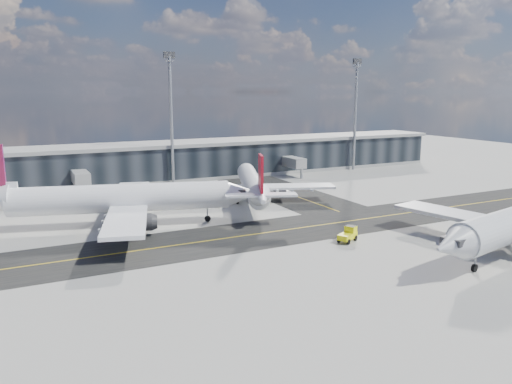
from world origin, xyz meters
TOP-DOWN VIEW (x-y plane):
  - ground at (0.00, 0.00)m, footprint 300.00×300.00m
  - taxiway_lanes at (3.91, 10.74)m, footprint 180.00×63.00m
  - terminal_concourse at (0.04, 54.93)m, footprint 152.00×19.80m
  - floodlight_masts at (0.00, 48.00)m, footprint 102.50×0.70m
  - airliner_af at (-18.23, 17.64)m, footprint 43.42×37.38m
  - airliner_redtail at (7.37, 22.78)m, footprint 31.03×35.89m
  - baggage_tug at (8.78, -4.87)m, footprint 3.64×2.88m
  - service_van at (16.49, 28.66)m, footprint 3.44×6.05m

SIDE VIEW (x-z plane):
  - ground at x=0.00m, z-range 0.00..0.00m
  - taxiway_lanes at x=3.91m, z-range -0.01..0.03m
  - service_van at x=16.49m, z-range 0.00..1.59m
  - baggage_tug at x=8.78m, z-range 0.00..2.06m
  - airliner_redtail at x=7.37m, z-range -1.87..9.14m
  - terminal_concourse at x=0.04m, z-range -0.31..8.49m
  - airliner_af at x=-18.23m, z-range -2.21..10.83m
  - floodlight_masts at x=0.00m, z-range 1.16..30.06m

